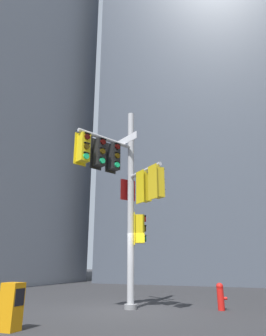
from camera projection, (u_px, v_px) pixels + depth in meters
ground at (131, 309)px, 9.98m from camera, size 120.00×120.00×0.00m
building_mid_block at (209, 110)px, 32.98m from camera, size 17.75×17.75×35.24m
signal_pole_assembly at (125, 186)px, 10.68m from camera, size 2.81×2.64×7.27m
fire_hydrant at (221, 296)px, 9.86m from camera, size 0.33×0.23×0.85m
newspaper_box at (11, 306)px, 6.89m from camera, size 0.45×0.36×1.04m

